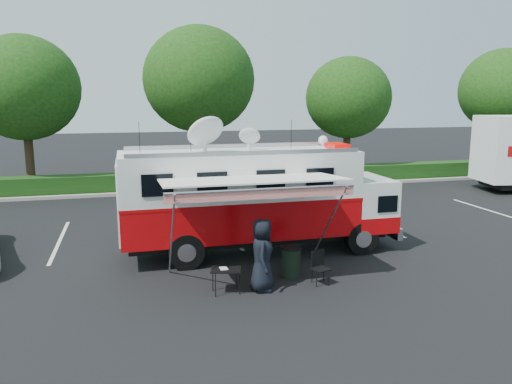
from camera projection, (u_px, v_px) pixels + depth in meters
ground_plane at (260, 252)px, 16.31m from camera, size 120.00×120.00×0.00m
back_border at (220, 97)px, 27.93m from camera, size 60.00×6.14×8.87m
stall_lines at (227, 230)px, 19.03m from camera, size 24.12×5.50×0.01m
command_truck at (258, 197)px, 15.95m from camera, size 8.86×2.44×4.26m
awning at (253, 183)px, 13.17m from camera, size 4.84×2.51×2.92m
person at (262, 290)px, 13.06m from camera, size 0.83×1.07×1.92m
folding_table at (226, 271)px, 12.77m from camera, size 0.87×0.72×0.65m
folding_chair at (319, 264)px, 13.47m from camera, size 0.54×0.57×0.90m
trash_bin at (291, 262)px, 13.94m from camera, size 0.58×0.58×0.86m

